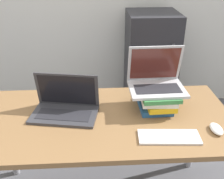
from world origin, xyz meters
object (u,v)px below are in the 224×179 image
at_px(book_stack, 157,99).
at_px(laptop_on_books, 156,80).
at_px(mouse, 216,129).
at_px(laptop_left, 65,106).
at_px(wireless_keyboard, 169,137).
at_px(mini_fridge, 150,68).

distance_m(book_stack, laptop_on_books, 0.11).
relative_size(laptop_on_books, mouse, 3.03).
xyz_separation_m(laptop_left, book_stack, (0.55, 0.03, 0.02)).
bearing_deg(laptop_left, wireless_keyboard, -25.73).
bearing_deg(mouse, laptop_on_books, 134.60).
bearing_deg(laptop_on_books, wireless_keyboard, -87.74).
bearing_deg(laptop_left, book_stack, 2.65).
xyz_separation_m(laptop_left, laptop_on_books, (0.54, 0.06, 0.13)).
bearing_deg(laptop_left, mouse, -15.36).
distance_m(laptop_on_books, mini_fridge, 1.03).
relative_size(laptop_left, wireless_keyboard, 1.27).
bearing_deg(laptop_on_books, laptop_left, -173.99).
bearing_deg(laptop_on_books, book_stack, -76.00).
bearing_deg(mini_fridge, wireless_keyboard, -96.71).
distance_m(laptop_left, wireless_keyboard, 0.62).
distance_m(book_stack, mouse, 0.37).
bearing_deg(book_stack, mini_fridge, 81.06).
distance_m(laptop_left, mouse, 0.85).
relative_size(laptop_on_books, mini_fridge, 0.31).
distance_m(laptop_on_books, wireless_keyboard, 0.37).
height_order(laptop_left, book_stack, laptop_left).
relative_size(wireless_keyboard, mouse, 2.96).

